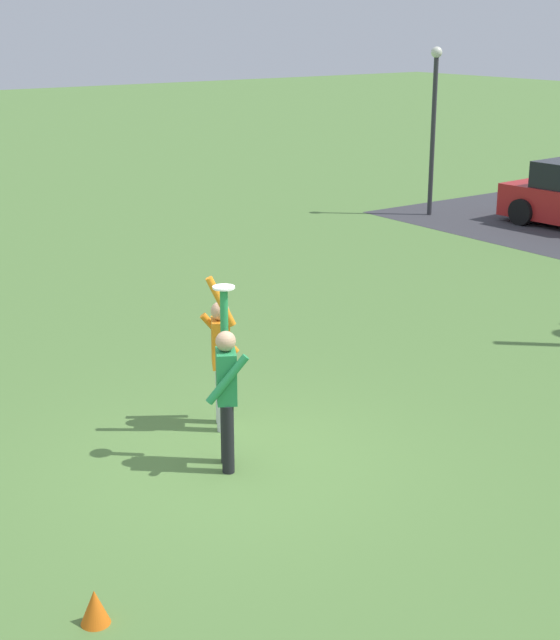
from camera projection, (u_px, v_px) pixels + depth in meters
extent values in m
plane|color=#567F3D|center=(237.00, 462.00, 11.30)|extent=(120.00, 120.00, 0.00)
cylinder|color=black|center=(228.00, 439.00, 10.93)|extent=(0.14, 0.14, 0.82)
cylinder|color=black|center=(227.00, 430.00, 11.18)|extent=(0.14, 0.14, 0.82)
cube|color=#238447|center=(226.00, 376.00, 10.84)|extent=(0.42, 0.37, 0.60)
sphere|color=tan|center=(226.00, 341.00, 10.72)|extent=(0.23, 0.23, 0.23)
cylinder|color=#238447|center=(227.00, 379.00, 10.62)|extent=(0.28, 0.45, 0.59)
cylinder|color=#238447|center=(224.00, 317.00, 10.87)|extent=(0.09, 0.09, 0.66)
cylinder|color=silver|center=(221.00, 393.00, 12.28)|extent=(0.14, 0.14, 0.82)
cylinder|color=silver|center=(222.00, 400.00, 12.04)|extent=(0.14, 0.14, 0.82)
cube|color=orange|center=(221.00, 343.00, 11.95)|extent=(0.42, 0.37, 0.60)
sphere|color=tan|center=(220.00, 311.00, 11.82)|extent=(0.23, 0.23, 0.23)
cylinder|color=orange|center=(220.00, 334.00, 12.15)|extent=(0.28, 0.45, 0.59)
cylinder|color=orange|center=(221.00, 302.00, 11.56)|extent=(0.23, 0.33, 0.65)
cylinder|color=white|center=(224.00, 287.00, 10.76)|extent=(0.25, 0.25, 0.02)
cylinder|color=black|center=(521.00, 212.00, 24.05)|extent=(0.67, 0.26, 0.66)
cylinder|color=#2D2D33|center=(433.00, 138.00, 24.80)|extent=(0.12, 0.12, 4.00)
sphere|color=silver|center=(437.00, 52.00, 24.17)|extent=(0.28, 0.28, 0.28)
cone|color=orange|center=(95.00, 607.00, 8.25)|extent=(0.26, 0.26, 0.32)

